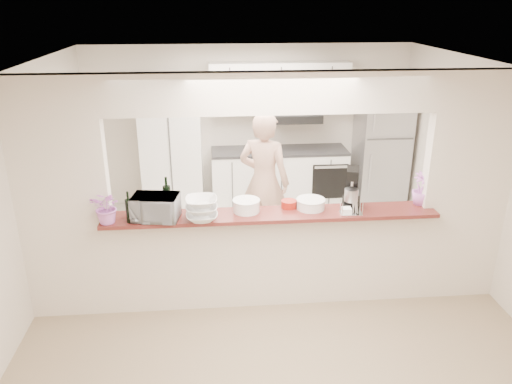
{
  "coord_description": "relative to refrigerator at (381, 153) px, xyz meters",
  "views": [
    {
      "loc": [
        -0.56,
        -4.67,
        3.13
      ],
      "look_at": [
        -0.13,
        0.3,
        1.19
      ],
      "focal_mm": 35.0,
      "sensor_mm": 36.0,
      "label": 1
    }
  ],
  "objects": [
    {
      "name": "floor",
      "position": [
        -2.05,
        -2.65,
        -0.85
      ],
      "size": [
        6.0,
        6.0,
        0.0
      ],
      "primitive_type": "plane",
      "color": "tan",
      "rests_on": "ground"
    },
    {
      "name": "tile_overlay",
      "position": [
        -2.05,
        -1.1,
        -0.84
      ],
      "size": [
        5.0,
        2.9,
        0.01
      ],
      "primitive_type": "cube",
      "color": "beige",
      "rests_on": "floor"
    },
    {
      "name": "partition",
      "position": [
        -2.05,
        -2.65,
        0.63
      ],
      "size": [
        5.0,
        0.15,
        2.5
      ],
      "color": "silver",
      "rests_on": "floor"
    },
    {
      "name": "bar_counter",
      "position": [
        -2.05,
        -2.65,
        -0.27
      ],
      "size": [
        3.4,
        0.38,
        1.09
      ],
      "color": "silver",
      "rests_on": "floor"
    },
    {
      "name": "kitchen_cabinets",
      "position": [
        -2.24,
        0.07,
        0.12
      ],
      "size": [
        3.15,
        0.62,
        2.25
      ],
      "color": "white",
      "rests_on": "floor"
    },
    {
      "name": "refrigerator",
      "position": [
        0.0,
        0.0,
        0.0
      ],
      "size": [
        0.75,
        0.7,
        1.7
      ],
      "primitive_type": "cube",
      "color": "#AFAFB4",
      "rests_on": "floor"
    },
    {
      "name": "flower_left",
      "position": [
        -3.65,
        -2.8,
        0.41
      ],
      "size": [
        0.38,
        0.35,
        0.33
      ],
      "primitive_type": "imported",
      "rotation": [
        0.0,
        0.0,
        -0.38
      ],
      "color": "#EB7CD1",
      "rests_on": "bar_counter"
    },
    {
      "name": "wine_bottle_a",
      "position": [
        -3.1,
        -2.58,
        0.39
      ],
      "size": [
        0.08,
        0.08,
        0.38
      ],
      "color": "black",
      "rests_on": "bar_counter"
    },
    {
      "name": "wine_bottle_b",
      "position": [
        -3.45,
        -2.8,
        0.36
      ],
      "size": [
        0.06,
        0.06,
        0.32
      ],
      "color": "black",
      "rests_on": "bar_counter"
    },
    {
      "name": "toaster_oven",
      "position": [
        -3.2,
        -2.75,
        0.36
      ],
      "size": [
        0.49,
        0.37,
        0.25
      ],
      "primitive_type": "imported",
      "rotation": [
        0.0,
        0.0,
        -0.15
      ],
      "color": "#AAAAAF",
      "rests_on": "bar_counter"
    },
    {
      "name": "serving_bowls",
      "position": [
        -2.75,
        -2.82,
        0.36
      ],
      "size": [
        0.32,
        0.32,
        0.23
      ],
      "primitive_type": "imported",
      "rotation": [
        0.0,
        0.0,
        0.03
      ],
      "color": "silver",
      "rests_on": "bar_counter"
    },
    {
      "name": "plate_stack_a",
      "position": [
        -2.3,
        -2.64,
        0.3
      ],
      "size": [
        0.28,
        0.28,
        0.13
      ],
      "color": "white",
      "rests_on": "bar_counter"
    },
    {
      "name": "plate_stack_b",
      "position": [
        -1.63,
        -2.62,
        0.29
      ],
      "size": [
        0.3,
        0.3,
        0.1
      ],
      "color": "white",
      "rests_on": "bar_counter"
    },
    {
      "name": "red_bowl",
      "position": [
        -1.85,
        -2.57,
        0.28
      ],
      "size": [
        0.16,
        0.16,
        0.08
      ],
      "primitive_type": "cylinder",
      "color": "maroon",
      "rests_on": "bar_counter"
    },
    {
      "name": "tan_bowl",
      "position": [
        -1.65,
        -2.61,
        0.27
      ],
      "size": [
        0.13,
        0.13,
        0.06
      ],
      "primitive_type": "cylinder",
      "color": "tan",
      "rests_on": "bar_counter"
    },
    {
      "name": "utensil_caddy",
      "position": [
        -1.25,
        -2.8,
        0.33
      ],
      "size": [
        0.23,
        0.14,
        0.21
      ],
      "color": "silver",
      "rests_on": "bar_counter"
    },
    {
      "name": "stand_mixer",
      "position": [
        -1.2,
        -2.59,
        0.43
      ],
      "size": [
        0.25,
        0.32,
        0.42
      ],
      "color": "black",
      "rests_on": "bar_counter"
    },
    {
      "name": "flower_right",
      "position": [
        -0.45,
        -2.6,
        0.41
      ],
      "size": [
        0.22,
        0.22,
        0.35
      ],
      "primitive_type": "imported",
      "rotation": [
        0.0,
        0.0,
        0.12
      ],
      "color": "#B067C0",
      "rests_on": "bar_counter"
    },
    {
      "name": "person",
      "position": [
        -1.98,
        -1.34,
        0.07
      ],
      "size": [
        0.79,
        0.69,
        1.84
      ],
      "primitive_type": "imported",
      "rotation": [
        0.0,
        0.0,
        2.7
      ],
      "color": "tan",
      "rests_on": "floor"
    }
  ]
}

